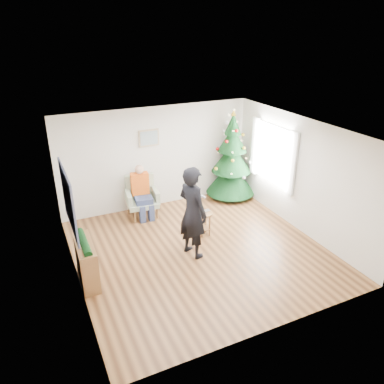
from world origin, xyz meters
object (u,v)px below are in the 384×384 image
stool (204,223)px  armchair (142,202)px  standing_man (193,212)px  console (87,262)px  christmas_tree (232,159)px

stool → armchair: size_ratio=0.56×
armchair → standing_man: 2.22m
stool → standing_man: 1.07m
stool → console: bearing=-168.0°
stool → armchair: bearing=122.5°
christmas_tree → console: size_ratio=2.41×
armchair → console: armchair is taller
armchair → console: size_ratio=1.01×
console → stool: bearing=13.7°
armchair → console: bearing=-122.8°
armchair → standing_man: size_ratio=0.52×
armchair → christmas_tree: bearing=8.8°
christmas_tree → standing_man: 3.08m
console → christmas_tree: bearing=28.3°
christmas_tree → armchair: size_ratio=2.39×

